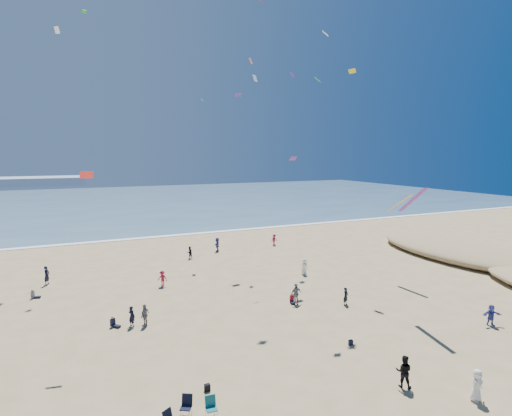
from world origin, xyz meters
name	(u,v)px	position (x,y,z in m)	size (l,w,h in m)	color
ground	(286,412)	(0.00, 0.00, 0.00)	(220.00, 220.00, 0.00)	tan
ocean	(114,202)	(0.00, 95.00, 0.03)	(220.00, 100.00, 0.06)	#476B84
surf_line	(143,238)	(0.00, 45.00, 0.04)	(220.00, 1.20, 0.08)	white
standing_flyers	(258,294)	(4.82, 13.77, 0.85)	(31.83, 39.29, 1.92)	black
seated_group	(217,346)	(-1.15, 7.10, 0.42)	(21.28, 31.20, 0.84)	white
chair_cluster	(190,412)	(-4.51, 1.27, 0.50)	(2.74, 1.62, 1.00)	black
black_backpack	(207,388)	(-3.01, 3.31, 0.19)	(0.30, 0.22, 0.38)	black
navy_bag	(351,342)	(7.31, 4.37, 0.17)	(0.28, 0.18, 0.34)	black
kites_aloft	(341,131)	(12.16, 12.76, 14.62)	(40.15, 38.71, 28.32)	#DC61A7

